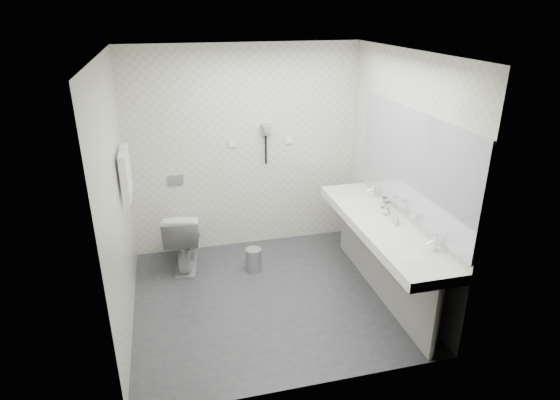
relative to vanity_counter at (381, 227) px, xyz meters
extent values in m
plane|color=#2D2E33|center=(-1.12, 0.20, -0.80)|extent=(2.80, 2.80, 0.00)
plane|color=silver|center=(-1.12, 0.20, 1.70)|extent=(2.80, 2.80, 0.00)
plane|color=beige|center=(-1.12, 1.50, 0.45)|extent=(2.80, 0.00, 2.80)
plane|color=beige|center=(-1.12, -1.10, 0.45)|extent=(2.80, 0.00, 2.80)
plane|color=beige|center=(-2.52, 0.20, 0.45)|extent=(0.00, 2.60, 2.60)
plane|color=beige|center=(0.27, 0.20, 0.45)|extent=(0.00, 2.60, 2.60)
cube|color=silver|center=(0.00, 0.00, 0.00)|extent=(0.55, 2.20, 0.10)
cube|color=gray|center=(0.02, 0.00, -0.42)|extent=(0.03, 2.15, 0.75)
cylinder|color=silver|center=(0.05, -1.04, -0.42)|extent=(0.06, 0.06, 0.75)
cylinder|color=silver|center=(0.05, 1.04, -0.42)|extent=(0.06, 0.06, 0.75)
cube|color=#B2BCC6|center=(0.26, 0.00, 0.65)|extent=(0.02, 2.20, 1.05)
ellipsoid|color=white|center=(0.00, -0.65, 0.04)|extent=(0.40, 0.31, 0.05)
ellipsoid|color=white|center=(0.00, 0.65, 0.04)|extent=(0.40, 0.31, 0.05)
cylinder|color=silver|center=(0.19, -0.65, 0.12)|extent=(0.04, 0.04, 0.15)
cylinder|color=silver|center=(0.19, 0.65, 0.12)|extent=(0.04, 0.04, 0.15)
imported|color=silver|center=(0.12, -0.04, 0.10)|extent=(0.06, 0.06, 0.10)
imported|color=silver|center=(0.12, 0.16, 0.09)|extent=(0.09, 0.09, 0.09)
imported|color=silver|center=(0.11, -0.11, 0.11)|extent=(0.06, 0.06, 0.12)
cylinder|color=silver|center=(0.15, 0.20, 0.11)|extent=(0.08, 0.08, 0.12)
cylinder|color=silver|center=(0.19, 0.33, 0.11)|extent=(0.07, 0.07, 0.12)
imported|color=white|center=(-1.95, 1.10, -0.43)|extent=(0.51, 0.77, 0.73)
cube|color=#B2B5BA|center=(-1.98, 1.49, 0.15)|extent=(0.18, 0.02, 0.12)
cylinder|color=#B2B5BA|center=(-1.18, 0.80, -0.67)|extent=(0.22, 0.22, 0.26)
cylinder|color=#B2B5BA|center=(-1.18, 0.80, -0.53)|extent=(0.18, 0.18, 0.02)
cylinder|color=silver|center=(-2.47, 0.75, 0.75)|extent=(0.02, 0.62, 0.02)
cube|color=silver|center=(-2.46, 0.61, 0.53)|extent=(0.07, 0.24, 0.48)
cube|color=silver|center=(-2.46, 0.89, 0.53)|extent=(0.07, 0.24, 0.48)
cube|color=gray|center=(-0.88, 1.47, 0.70)|extent=(0.10, 0.04, 0.14)
cylinder|color=gray|center=(-0.88, 1.40, 0.73)|extent=(0.08, 0.14, 0.08)
cylinder|color=black|center=(-0.88, 1.46, 0.45)|extent=(0.02, 0.02, 0.35)
cube|color=white|center=(-1.27, 1.49, 0.55)|extent=(0.09, 0.02, 0.09)
cube|color=white|center=(-0.57, 1.49, 0.55)|extent=(0.09, 0.02, 0.09)
camera|label=1|loc=(-2.04, -3.90, 2.08)|focal=30.06mm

